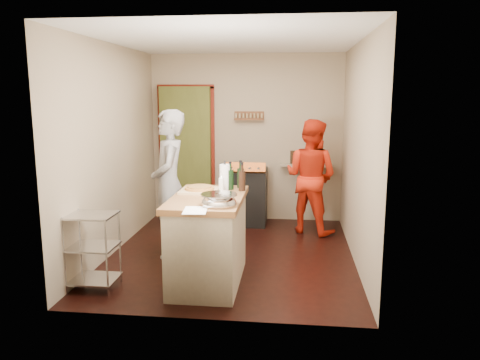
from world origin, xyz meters
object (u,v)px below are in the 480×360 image
wire_shelving (93,247)px  person_red (311,176)px  island (209,237)px  stove (247,195)px  person_stripe (169,184)px

wire_shelving → person_red: person_red is taller
island → person_red: person_red is taller
wire_shelving → person_red: bearing=45.3°
island → wire_shelving: bearing=-165.4°
stove → island: size_ratio=0.72×
stove → wire_shelving: stove is taller
person_stripe → person_red: person_stripe is taller
stove → person_stripe: person_stripe is taller
person_red → island: bearing=90.0°
wire_shelving → person_red: 3.26m
person_red → wire_shelving: bearing=74.7°
stove → person_red: 1.07m
island → stove: bearing=85.7°
island → person_stripe: person_stripe is taller
island → person_stripe: (-0.63, 0.80, 0.41)m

